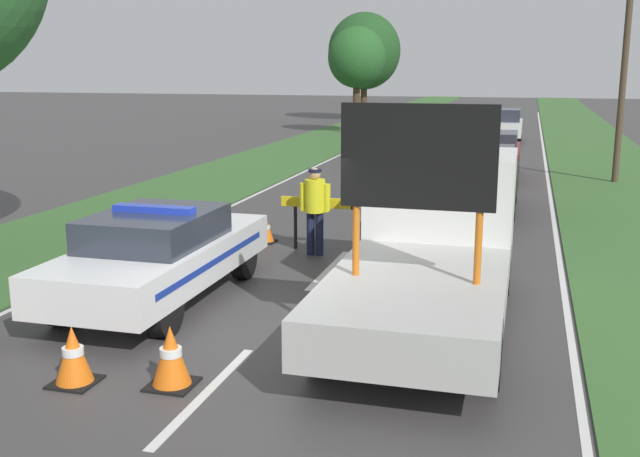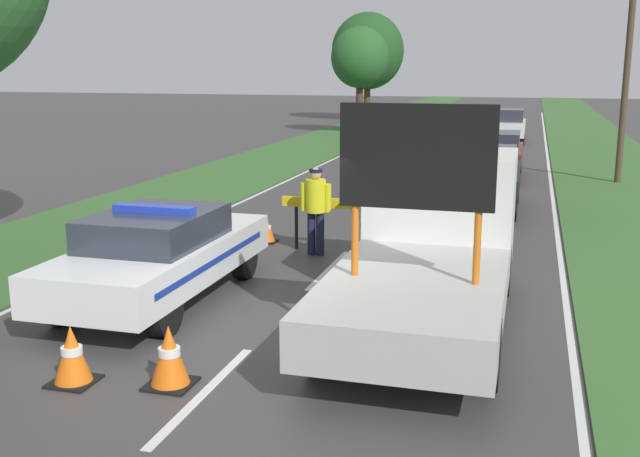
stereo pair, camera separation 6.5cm
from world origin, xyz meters
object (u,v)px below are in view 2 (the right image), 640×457
queued_car_van_white (506,125)px  roadside_tree_near_left (360,58)px  utility_pole (627,74)px  police_car (160,253)px  road_barrier (352,209)px  traffic_cone_near_police (267,229)px  queued_car_hatch_blue (392,134)px  pedestrian_civilian (370,213)px  police_officer (316,204)px  queued_car_sedan_black (480,178)px  queued_car_wagon_maroon (495,154)px  traffic_cone_centre_front (169,356)px  traffic_cone_near_truck (72,355)px  work_truck (432,240)px  roadside_tree_mid_left (368,51)px  traffic_cone_lane_edge (65,290)px

queued_car_van_white → roadside_tree_near_left: roadside_tree_near_left is taller
utility_pole → police_car: bearing=-119.0°
road_barrier → police_car: bearing=-120.6°
traffic_cone_near_police → queued_car_hatch_blue: 16.80m
road_barrier → pedestrian_civilian: (0.51, -0.76, 0.09)m
police_officer → traffic_cone_near_police: 1.65m
queued_car_sedan_black → queued_car_wagon_maroon: 5.79m
queued_car_hatch_blue → utility_pole: 10.69m
road_barrier → roadside_tree_near_left: bearing=101.5°
traffic_cone_centre_front → utility_pole: size_ratio=0.11×
police_officer → queued_car_van_white: police_officer is taller
traffic_cone_near_truck → roadside_tree_near_left: size_ratio=0.12×
work_truck → road_barrier: work_truck is taller
queued_car_van_white → traffic_cone_near_truck: bearing=82.9°
traffic_cone_near_truck → queued_car_hatch_blue: (-0.66, 24.08, 0.44)m
queued_car_wagon_maroon → roadside_tree_mid_left: roadside_tree_mid_left is taller
police_car → queued_car_sedan_black: bearing=65.0°
pedestrian_civilian → traffic_cone_lane_edge: 5.49m
work_truck → traffic_cone_lane_edge: size_ratio=11.69×
queued_car_wagon_maroon → roadside_tree_near_left: 16.75m
pedestrian_civilian → queued_car_van_white: 24.02m
traffic_cone_lane_edge → roadside_tree_near_left: bearing=94.2°
police_car → pedestrian_civilian: size_ratio=2.94×
work_truck → queued_car_wagon_maroon: (0.19, 14.22, -0.31)m
queued_car_wagon_maroon → utility_pole: (3.81, -0.02, 2.57)m
police_officer → utility_pole: utility_pole is taller
queued_car_van_white → roadside_tree_near_left: bearing=-15.9°
road_barrier → queued_car_hatch_blue: bearing=96.8°
police_car → queued_car_sedan_black: size_ratio=1.22×
traffic_cone_near_police → traffic_cone_centre_front: bearing=-79.2°
traffic_cone_lane_edge → traffic_cone_near_truck: bearing=-54.3°
traffic_cone_near_truck → utility_pole: size_ratio=0.11×
traffic_cone_near_police → traffic_cone_near_truck: 7.30m
police_officer → police_car: bearing=94.9°
police_officer → traffic_cone_centre_front: size_ratio=2.34×
roadside_tree_near_left → utility_pole: (11.62, -14.49, -0.63)m
roadside_tree_near_left → roadside_tree_mid_left: size_ratio=0.80×
pedestrian_civilian → traffic_cone_centre_front: 6.08m
traffic_cone_near_police → traffic_cone_centre_front: 7.18m
traffic_cone_lane_edge → queued_car_hatch_blue: (1.10, 21.62, 0.54)m
queued_car_wagon_maroon → queued_car_hatch_blue: size_ratio=1.03×
pedestrian_civilian → traffic_cone_near_truck: bearing=-116.5°
road_barrier → roadside_tree_near_left: (-5.64, 25.40, 3.12)m
queued_car_sedan_black → queued_car_hatch_blue: bearing=-69.6°
traffic_cone_near_police → queued_car_sedan_black: (4.01, 4.83, 0.55)m
traffic_cone_near_police → traffic_cone_lane_edge: bearing=-107.6°
queued_car_hatch_blue → traffic_cone_near_police: bearing=91.5°
police_car → roadside_tree_near_left: (-3.47, 29.22, 3.23)m
utility_pole → traffic_cone_near_truck: bearing=-113.2°
police_officer → roadside_tree_near_left: 26.46m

